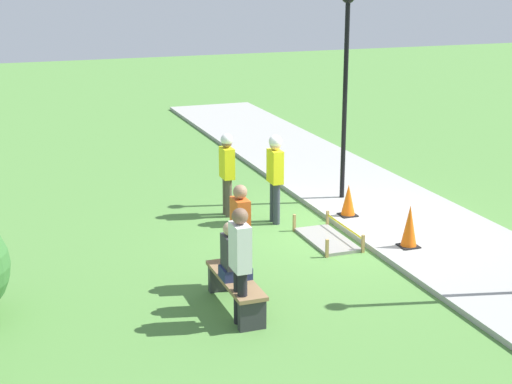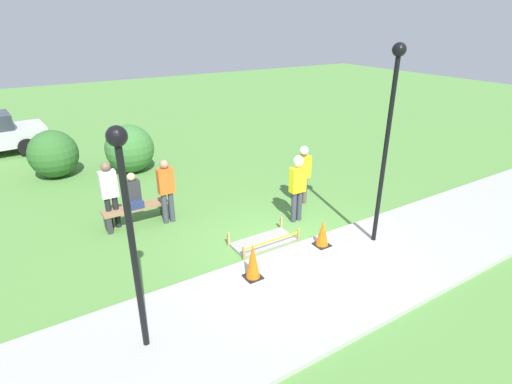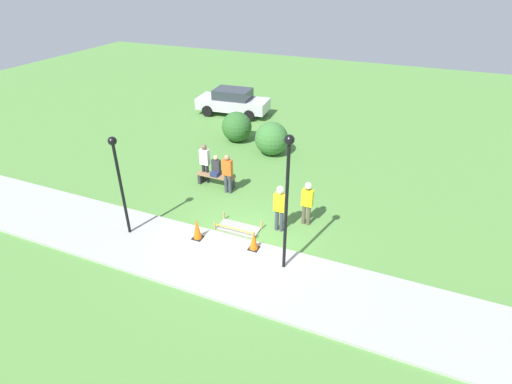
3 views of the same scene
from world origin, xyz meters
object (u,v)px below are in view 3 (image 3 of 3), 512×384
Objects in this scene: traffic_cone_far_patch at (254,241)px; parked_car_silver at (233,101)px; bystander_in_gray_shirt at (205,161)px; lamppost_far at (118,172)px; traffic_cone_near_patch at (197,229)px; park_bench at (216,178)px; person_seated_on_bench at (216,167)px; lamppost_near at (287,188)px; worker_assistant at (307,200)px; worker_supervisor at (280,204)px; bystander_in_orange_shirt at (227,172)px.

parked_car_silver is (-6.62, 12.12, 0.40)m from traffic_cone_far_patch.
bystander_in_gray_shirt is 0.49× the size of lamppost_far.
traffic_cone_near_patch is at bearing -173.78° from traffic_cone_far_patch.
park_bench is at bearing -73.33° from parked_car_silver.
person_seated_on_bench is 0.20× the size of lamppost_near.
lamppost_near reaches higher than bystander_in_gray_shirt.
park_bench is at bearing 138.57° from lamppost_near.
traffic_cone_far_patch is at bearing 6.22° from traffic_cone_near_patch.
lamppost_far is at bearing -176.14° from lamppost_near.
lamppost_far is (-2.41, -0.62, 2.00)m from traffic_cone_near_patch.
bystander_in_gray_shirt is 6.75m from lamppost_near.
traffic_cone_far_patch is 0.38× the size of worker_assistant.
worker_supervisor is (3.62, -2.09, 0.23)m from person_seated_on_bench.
lamppost_far reaches higher than parked_car_silver.
worker_supervisor is 0.41× the size of lamppost_near.
park_bench is at bearing 133.01° from traffic_cone_far_patch.
lamppost_near is at bearing -65.84° from worker_supervisor.
person_seated_on_bench is 6.36m from lamppost_near.
parked_car_silver reaches higher than traffic_cone_far_patch.
park_bench is at bearing 150.58° from worker_supervisor.
traffic_cone_far_patch is 4.95m from lamppost_far.
worker_supervisor reaches higher than traffic_cone_near_patch.
lamppost_near reaches higher than lamppost_far.
worker_supervisor is (3.62, -2.04, 0.73)m from park_bench.
bystander_in_gray_shirt is at bearing 115.28° from traffic_cone_near_patch.
parked_car_silver is at bearing 111.38° from person_seated_on_bench.
bystander_in_orange_shirt is (-2.88, 1.71, -0.10)m from worker_supervisor.
worker_assistant is (3.14, 2.43, 0.54)m from traffic_cone_near_patch.
traffic_cone_near_patch is 1.20× the size of traffic_cone_far_patch.
parked_car_silver is at bearing 114.58° from bystander_in_orange_shirt.
traffic_cone_near_patch is at bearing -64.72° from bystander_in_gray_shirt.
lamppost_near reaches higher than person_seated_on_bench.
park_bench is at bearing -11.46° from bystander_in_gray_shirt.
lamppost_near reaches higher than parked_car_silver.
traffic_cone_near_patch is 0.45× the size of worker_assistant.
worker_supervisor is (0.36, 1.46, 0.66)m from traffic_cone_far_patch.
parked_car_silver is (-4.60, 12.34, 0.33)m from traffic_cone_near_patch.
traffic_cone_near_patch is at bearing -71.44° from park_bench.
worker_assistant reaches higher than traffic_cone_far_patch.
bystander_in_orange_shirt is at bearing -18.90° from bystander_in_gray_shirt.
person_seated_on_bench is 4.19m from worker_supervisor.
bystander_in_gray_shirt is 8.96m from parked_car_silver.
park_bench is 0.51m from person_seated_on_bench.
parked_car_silver reaches higher than person_seated_on_bench.
park_bench is 4.63m from worker_assistant.
traffic_cone_far_patch is 5.29m from bystander_in_gray_shirt.
lamppost_near is at bearing 3.86° from lamppost_far.
bystander_in_orange_shirt is 9.84m from parked_car_silver.
traffic_cone_near_patch is 3.19m from lamppost_far.
worker_assistant is (1.13, 2.21, 0.61)m from traffic_cone_far_patch.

